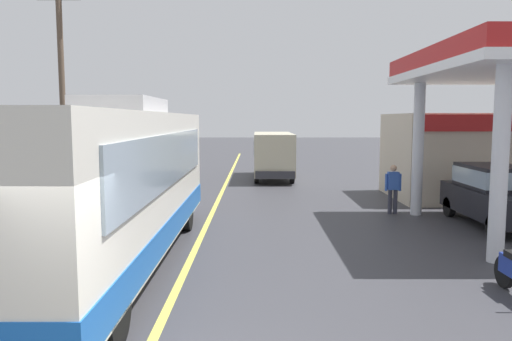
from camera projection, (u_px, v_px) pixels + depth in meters
The scene contains 8 objects.
ground at pixel (227, 181), 25.13m from camera, with size 120.00×120.00×0.00m, color #38383D.
lane_divider_stripe at pixel (220, 196), 20.16m from camera, with size 0.16×50.00×0.01m, color #D8CC4C.
coach_bus_main at pixel (112, 187), 10.50m from camera, with size 2.60×11.04×3.69m.
gas_station_roadside at pixel (507, 135), 17.44m from camera, with size 9.10×11.95×5.10m.
car_at_pump at pixel (494, 192), 14.43m from camera, with size 1.70×4.20×1.82m.
minibus_opposing_lane at pixel (273, 151), 25.97m from camera, with size 2.04×6.13×2.44m.
pedestrian_near_pump at pixel (393, 186), 16.32m from camera, with size 0.55×0.22×1.66m.
utility_pole_roadside at pixel (62, 87), 20.10m from camera, with size 1.80×0.24×8.69m.
Camera 1 is at (1.50, -4.93, 3.18)m, focal length 34.02 mm.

